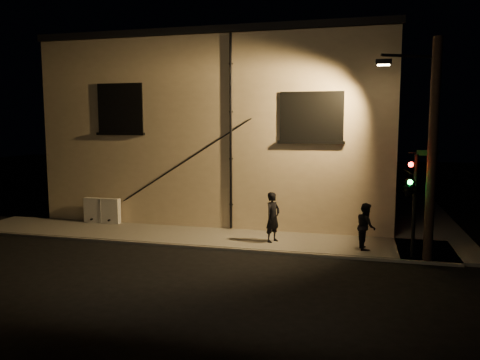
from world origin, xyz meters
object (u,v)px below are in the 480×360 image
(streetlamp_pole, at_px, (430,146))
(pedestrian_b, at_px, (366,226))
(pedestrian_a, at_px, (273,217))
(utility_cabinet, at_px, (102,210))
(traffic_signal, at_px, (409,186))

(streetlamp_pole, bearing_deg, pedestrian_b, 157.20)
(pedestrian_a, xyz_separation_m, pedestrian_b, (3.49, -0.22, -0.12))
(utility_cabinet, bearing_deg, traffic_signal, -10.83)
(traffic_signal, height_order, streetlamp_pole, streetlamp_pole)
(pedestrian_a, bearing_deg, streetlamp_pole, -72.28)
(streetlamp_pole, bearing_deg, traffic_signal, 178.07)
(pedestrian_a, height_order, streetlamp_pole, streetlamp_pole)
(pedestrian_b, relative_size, traffic_signal, 0.46)
(streetlamp_pole, bearing_deg, pedestrian_a, 169.24)
(utility_cabinet, height_order, streetlamp_pole, streetlamp_pole)
(pedestrian_a, distance_m, streetlamp_pole, 6.22)
(streetlamp_pole, bearing_deg, utility_cabinet, 169.54)
(pedestrian_b, distance_m, traffic_signal, 2.27)
(pedestrian_b, bearing_deg, streetlamp_pole, -122.86)
(pedestrian_a, bearing_deg, pedestrian_b, -65.07)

